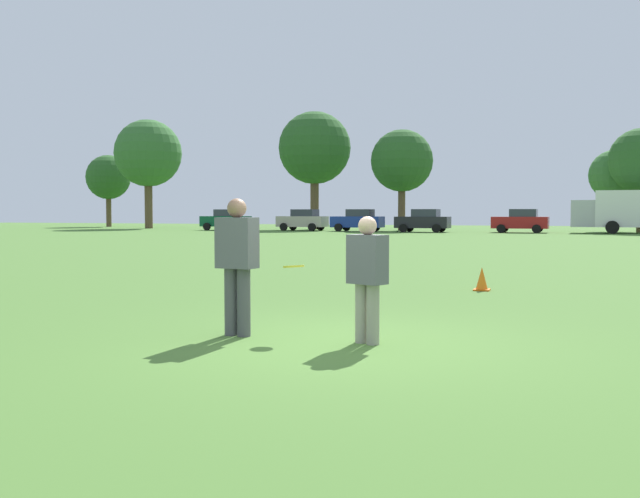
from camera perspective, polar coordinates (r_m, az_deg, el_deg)
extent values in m
plane|color=#47702D|center=(8.75, 1.70, -7.54)|extent=(155.50, 155.50, 0.00)
cylinder|color=#4C4C51|center=(9.33, -7.11, -4.19)|extent=(0.17, 0.17, 0.88)
cylinder|color=#4C4C51|center=(9.22, -6.11, -4.26)|extent=(0.17, 0.17, 0.88)
cube|color=#595960|center=(9.21, -6.64, 0.49)|extent=(0.53, 0.34, 0.65)
sphere|color=#8C664C|center=(9.20, -6.66, 3.26)|extent=(0.25, 0.25, 0.25)
cylinder|color=gray|center=(8.65, 4.24, -5.23)|extent=(0.16, 0.16, 0.73)
cylinder|color=gray|center=(8.76, 3.33, -5.12)|extent=(0.16, 0.16, 0.73)
cube|color=#595960|center=(8.63, 3.80, -0.83)|extent=(0.52, 0.42, 0.59)
sphere|color=#D8AD8C|center=(8.62, 3.81, 1.87)|extent=(0.23, 0.23, 0.23)
cylinder|color=yellow|center=(9.10, -2.12, -1.40)|extent=(0.27, 0.27, 0.06)
cube|color=#D8590C|center=(14.90, 12.79, -3.20)|extent=(0.32, 0.32, 0.03)
cone|color=orange|center=(14.87, 12.80, -2.28)|extent=(0.24, 0.24, 0.45)
cube|color=#0C4C2D|center=(62.90, -7.54, 2.21)|extent=(4.26, 1.95, 0.90)
cube|color=#2D333D|center=(62.78, -7.35, 2.86)|extent=(2.06, 1.71, 0.64)
cylinder|color=black|center=(62.69, -9.02, 1.78)|extent=(0.67, 0.24, 0.66)
cylinder|color=black|center=(64.42, -8.12, 1.82)|extent=(0.67, 0.24, 0.66)
cylinder|color=black|center=(61.41, -6.93, 1.77)|extent=(0.67, 0.24, 0.66)
cylinder|color=black|center=(63.18, -6.07, 1.81)|extent=(0.67, 0.24, 0.66)
cube|color=#B7AD99|center=(61.15, -1.43, 2.21)|extent=(4.26, 1.95, 0.90)
cube|color=#2D333D|center=(61.05, -1.21, 2.88)|extent=(2.06, 1.71, 0.64)
cylinder|color=black|center=(60.77, -2.92, 1.78)|extent=(0.67, 0.24, 0.66)
cylinder|color=black|center=(62.59, -2.17, 1.81)|extent=(0.67, 0.24, 0.66)
cylinder|color=black|center=(59.74, -0.65, 1.76)|extent=(0.67, 0.24, 0.66)
cylinder|color=black|center=(61.59, 0.05, 1.80)|extent=(0.67, 0.24, 0.66)
cube|color=navy|center=(58.88, 3.00, 2.18)|extent=(4.26, 1.95, 0.90)
cube|color=#2D333D|center=(58.80, 3.23, 2.88)|extent=(2.06, 1.71, 0.64)
cylinder|color=black|center=(58.38, 1.47, 1.73)|extent=(0.67, 0.24, 0.66)
cylinder|color=black|center=(60.26, 2.12, 1.77)|extent=(0.67, 0.24, 0.66)
cylinder|color=black|center=(57.54, 3.91, 1.71)|extent=(0.67, 0.24, 0.66)
cylinder|color=black|center=(59.45, 4.49, 1.75)|extent=(0.67, 0.24, 0.66)
cube|color=black|center=(56.96, 8.19, 2.12)|extent=(4.26, 1.95, 0.90)
cube|color=#2D333D|center=(56.90, 8.45, 2.85)|extent=(2.06, 1.71, 0.64)
cylinder|color=black|center=(56.31, 6.67, 1.67)|extent=(0.67, 0.24, 0.66)
cylinder|color=black|center=(58.25, 7.17, 1.71)|extent=(0.67, 0.24, 0.66)
cylinder|color=black|center=(55.71, 9.26, 1.63)|extent=(0.67, 0.24, 0.66)
cylinder|color=black|center=(57.66, 9.68, 1.67)|extent=(0.67, 0.24, 0.66)
cube|color=maroon|center=(57.11, 15.68, 2.05)|extent=(4.26, 1.95, 0.90)
cube|color=#2D333D|center=(57.08, 15.94, 2.76)|extent=(2.06, 1.71, 0.64)
cylinder|color=black|center=(56.27, 14.25, 1.59)|extent=(0.67, 0.24, 0.66)
cylinder|color=black|center=(58.25, 14.50, 1.63)|extent=(0.67, 0.24, 0.66)
cylinder|color=black|center=(56.00, 16.90, 1.55)|extent=(0.67, 0.24, 0.66)
cylinder|color=black|center=(58.00, 17.05, 1.59)|extent=(0.67, 0.24, 0.66)
cube|color=#B2B2B7|center=(57.48, 20.32, 2.67)|extent=(1.88, 2.36, 2.00)
cylinder|color=black|center=(56.12, 22.30, 1.61)|extent=(0.97, 0.31, 0.96)
cylinder|color=black|center=(58.86, 22.27, 1.67)|extent=(0.97, 0.31, 0.96)
cylinder|color=brown|center=(80.38, -16.51, 2.90)|extent=(0.55, 0.55, 3.32)
sphere|color=#285623|center=(80.47, -16.55, 5.52)|extent=(4.75, 4.75, 4.75)
cylinder|color=brown|center=(71.37, -13.52, 3.43)|extent=(0.76, 0.76, 4.53)
sphere|color=#33662D|center=(71.59, -13.57, 7.45)|extent=(6.48, 6.48, 6.48)
cylinder|color=brown|center=(65.96, -0.44, 3.61)|extent=(0.78, 0.78, 4.66)
sphere|color=#285623|center=(66.22, -0.44, 8.08)|extent=(6.66, 6.66, 6.66)
cylinder|color=brown|center=(61.93, 6.53, 3.21)|extent=(0.62, 0.62, 3.74)
sphere|color=#285623|center=(62.09, 6.56, 7.03)|extent=(5.34, 5.34, 5.34)
cylinder|color=brown|center=(63.28, 22.42, 2.61)|extent=(0.48, 0.48, 2.88)
sphere|color=#33662D|center=(63.36, 22.47, 5.49)|extent=(4.12, 4.12, 4.12)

